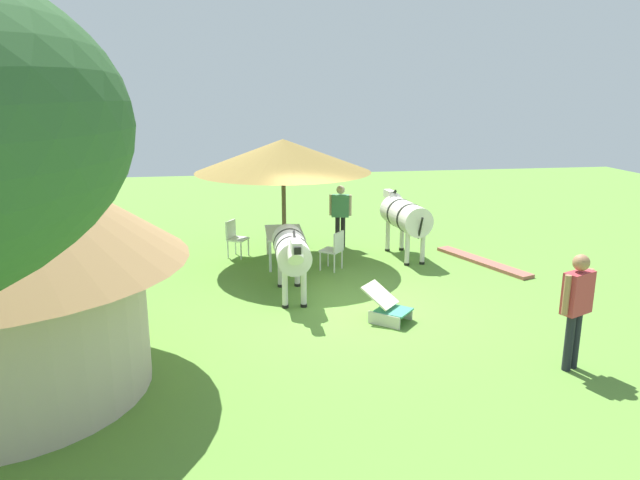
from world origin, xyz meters
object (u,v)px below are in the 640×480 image
(shade_umbrella, at_px, (283,156))
(patio_chair_west_end, at_px, (335,248))
(zebra_nearest_camera, at_px, (405,216))
(striped_lounge_chair, at_px, (388,307))
(patio_dining_table, at_px, (284,235))
(patio_chair_east_end, at_px, (235,236))
(zebra_by_umbrella, at_px, (291,250))
(guest_beside_umbrella, at_px, (340,210))
(standing_watcher, at_px, (577,301))

(shade_umbrella, height_order, patio_chair_west_end, shade_umbrella)
(zebra_nearest_camera, bearing_deg, striped_lounge_chair, -115.74)
(patio_dining_table, height_order, patio_chair_east_end, patio_chair_east_end)
(striped_lounge_chair, height_order, zebra_by_umbrella, zebra_by_umbrella)
(guest_beside_umbrella, bearing_deg, standing_watcher, 120.30)
(patio_chair_east_end, distance_m, guest_beside_umbrella, 2.80)
(zebra_nearest_camera, height_order, zebra_by_umbrella, zebra_nearest_camera)
(patio_chair_east_end, height_order, patio_chair_west_end, same)
(zebra_nearest_camera, bearing_deg, zebra_by_umbrella, -145.99)
(patio_chair_east_end, distance_m, zebra_by_umbrella, 3.33)
(shade_umbrella, distance_m, guest_beside_umbrella, 2.49)
(guest_beside_umbrella, xyz_separation_m, zebra_nearest_camera, (-1.15, -1.36, 0.05))
(standing_watcher, relative_size, striped_lounge_chair, 1.84)
(patio_dining_table, height_order, zebra_nearest_camera, zebra_nearest_camera)
(standing_watcher, bearing_deg, striped_lounge_chair, 109.99)
(standing_watcher, distance_m, zebra_nearest_camera, 6.17)
(zebra_by_umbrella, bearing_deg, zebra_nearest_camera, -139.74)
(patio_chair_east_end, bearing_deg, standing_watcher, 64.97)
(striped_lounge_chair, distance_m, zebra_nearest_camera, 4.27)
(guest_beside_umbrella, relative_size, zebra_by_umbrella, 0.71)
(shade_umbrella, xyz_separation_m, patio_chair_west_end, (-0.82, -1.05, -2.01))
(shade_umbrella, relative_size, guest_beside_umbrella, 2.49)
(shade_umbrella, distance_m, striped_lounge_chair, 4.76)
(patio_chair_west_end, height_order, standing_watcher, standing_watcher)
(patio_dining_table, bearing_deg, guest_beside_umbrella, -53.80)
(patio_chair_east_end, bearing_deg, shade_umbrella, 90.00)
(patio_chair_west_end, height_order, zebra_by_umbrella, zebra_by_umbrella)
(patio_chair_east_end, xyz_separation_m, guest_beside_umbrella, (0.48, -2.72, 0.45))
(patio_dining_table, bearing_deg, zebra_by_umbrella, 177.52)
(zebra_by_umbrella, bearing_deg, striped_lounge_chair, 137.55)
(patio_dining_table, bearing_deg, standing_watcher, -149.76)
(shade_umbrella, xyz_separation_m, patio_chair_east_end, (0.67, 1.15, -2.01))
(patio_chair_east_end, xyz_separation_m, zebra_by_umbrella, (-3.13, -1.05, 0.44))
(patio_chair_east_end, relative_size, guest_beside_umbrella, 0.56)
(striped_lounge_chair, bearing_deg, zebra_by_umbrella, -91.86)
(patio_dining_table, distance_m, zebra_nearest_camera, 2.95)
(patio_chair_west_end, distance_m, zebra_by_umbrella, 2.06)
(patio_dining_table, distance_m, patio_chair_west_end, 1.34)
(striped_lounge_chair, bearing_deg, zebra_nearest_camera, -158.89)
(shade_umbrella, bearing_deg, patio_chair_west_end, -127.72)
(standing_watcher, relative_size, zebra_by_umbrella, 0.76)
(patio_chair_west_end, bearing_deg, shade_umbrella, 90.00)
(patio_chair_east_end, relative_size, striped_lounge_chair, 0.95)
(patio_chair_west_end, xyz_separation_m, standing_watcher, (-5.32, -2.52, 0.53))
(guest_beside_umbrella, xyz_separation_m, zebra_by_umbrella, (-3.61, 1.68, -0.01))
(patio_chair_east_end, relative_size, zebra_nearest_camera, 0.38)
(patio_chair_west_end, relative_size, zebra_nearest_camera, 0.38)
(shade_umbrella, xyz_separation_m, standing_watcher, (-6.14, -3.58, -1.48))
(patio_dining_table, xyz_separation_m, standing_watcher, (-6.14, -3.58, 0.39))
(patio_chair_east_end, bearing_deg, striped_lounge_chair, 59.53)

